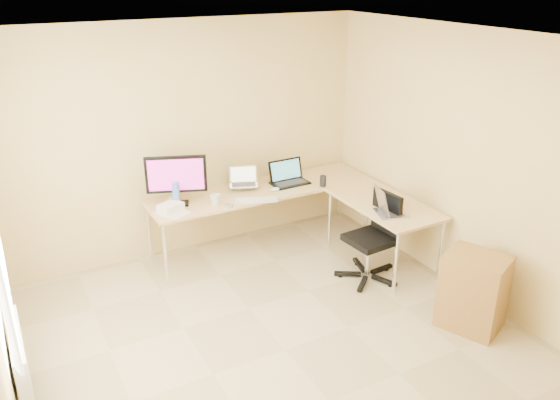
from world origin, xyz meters
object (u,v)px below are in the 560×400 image
desk_return (382,233)px  monitor (176,180)px  keyboard (256,200)px  laptop_center (244,177)px  cabinet (473,292)px  laptop_black (290,173)px  mug (215,199)px  water_bottle (176,195)px  desk_fan (172,187)px  laptop_return (392,203)px  office_chair (370,236)px  desk_main (263,217)px

desk_return → monitor: bearing=152.6°
keyboard → monitor: bearing=180.0°
laptop_center → keyboard: (-0.03, -0.38, -0.14)m
keyboard → cabinet: (1.18, -2.05, -0.38)m
laptop_black → mug: 1.01m
mug → water_bottle: bearing=160.8°
monitor → mug: (0.36, -0.18, -0.22)m
monitor → mug: bearing=-6.2°
desk_fan → laptop_return: size_ratio=0.76×
mug → desk_fan: size_ratio=0.42×
mug → cabinet: bearing=-53.9°
water_bottle → desk_return: bearing=-25.9°
laptop_center → office_chair: 1.58m
laptop_center → office_chair: laptop_center is taller
keyboard → laptop_return: bearing=-19.5°
desk_fan → desk_main: bearing=5.6°
cabinet → mug: bearing=103.1°
desk_fan → laptop_black: bearing=8.0°
keyboard → office_chair: office_chair is taller
desk_main → cabinet: (0.95, -2.35, -0.01)m
mug → office_chair: (1.29, -1.04, -0.28)m
keyboard → mug: bearing=-175.7°
desk_main → cabinet: desk_main is taller
keyboard → desk_fan: bearing=169.6°
laptop_center → mug: bearing=-130.1°
desk_main → laptop_black: bearing=-2.2°
desk_main → desk_fan: desk_fan is taller
monitor → keyboard: 0.88m
monitor → laptop_black: 1.36m
cabinet → office_chair: bearing=82.2°
water_bottle → laptop_return: (1.88, -1.24, -0.02)m
monitor → laptop_black: bearing=19.5°
mug → office_chair: size_ratio=0.12×
desk_main → laptop_black: size_ratio=6.15×
laptop_center → desk_fan: desk_fan is taller
laptop_center → mug: (-0.45, -0.24, -0.10)m
monitor → desk_fan: 0.23m
mug → desk_main: bearing=14.0°
desk_return → laptop_black: laptop_black is taller
mug → office_chair: 1.68m
laptop_center → desk_fan: size_ratio=1.19×
desk_return → laptop_return: laptop_return is taller
laptop_center → laptop_return: laptop_center is taller
mug → office_chair: office_chair is taller
monitor → cabinet: monitor is taller
desk_main → laptop_center: size_ratio=8.24×
water_bottle → desk_fan: same height
mug → laptop_black: bearing=8.4°
keyboard → mug: (-0.42, 0.14, 0.04)m
desk_return → cabinet: bearing=-90.9°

